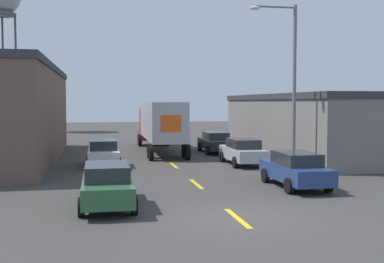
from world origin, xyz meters
TOP-DOWN VIEW (x-y plane):
  - ground_plane at (0.00, 0.00)m, footprint 160.00×160.00m
  - road_centerline at (0.00, 6.94)m, footprint 0.20×16.57m
  - warehouse_right at (12.86, 18.10)m, footprint 11.17×19.91m
  - semi_truck at (0.23, 22.39)m, footprint 2.97×13.74m
  - parked_car_right_near at (4.27, 5.19)m, footprint 2.01×4.77m
  - parked_car_right_far at (4.27, 20.47)m, footprint 2.01×4.77m
  - parked_car_right_mid at (4.27, 13.36)m, footprint 2.01×4.77m
  - parked_car_left_far at (-4.27, 14.24)m, footprint 2.01×4.77m
  - parked_car_left_near at (-4.27, 2.66)m, footprint 2.01×4.77m
  - street_lamp at (5.91, 9.92)m, footprint 2.70×0.32m

SIDE VIEW (x-z plane):
  - ground_plane at x=0.00m, z-range 0.00..0.00m
  - road_centerline at x=0.00m, z-range 0.00..0.01m
  - parked_car_right_near at x=4.27m, z-range 0.03..1.66m
  - parked_car_right_far at x=4.27m, z-range 0.03..1.66m
  - parked_car_right_mid at x=4.27m, z-range 0.03..1.66m
  - parked_car_left_far at x=-4.27m, z-range 0.03..1.66m
  - parked_car_left_near at x=-4.27m, z-range 0.03..1.66m
  - warehouse_right at x=12.86m, z-range 0.01..4.50m
  - semi_truck at x=0.23m, z-range 0.40..4.30m
  - street_lamp at x=5.91m, z-range 0.68..9.94m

